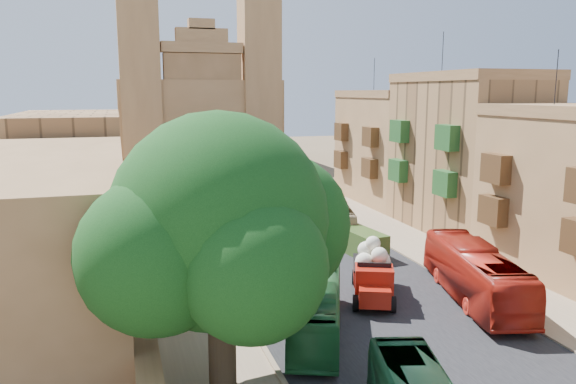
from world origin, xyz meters
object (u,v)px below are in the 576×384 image
church (198,108)px  car_blue_a (269,279)px  car_cream (333,225)px  street_tree_c (156,191)px  street_tree_d (149,169)px  car_dkblue (226,191)px  car_white_b (292,209)px  red_truck (373,272)px  car_white_a (265,218)px  street_tree_a (186,266)px  bus_cream_east (335,217)px  car_blue_b (206,176)px  bus_red_east (475,274)px  bus_green_north (317,308)px  street_tree_b (167,216)px  olive_pickup (362,243)px  ficus_tree (222,229)px  pedestrian_c (458,258)px  pedestrian_a (503,290)px

church → car_blue_a: size_ratio=10.46×
car_cream → street_tree_c: bearing=-8.8°
street_tree_d → car_dkblue: 9.19m
street_tree_c → car_white_b: size_ratio=1.12×
car_blue_a → street_tree_d: bearing=119.2°
red_truck → car_white_a: (-1.44, 20.00, -0.90)m
street_tree_a → bus_cream_east: 20.79m
car_blue_b → red_truck: bearing=-81.2°
street_tree_a → street_tree_d: size_ratio=0.82×
bus_cream_east → bus_red_east: bearing=111.3°
red_truck → bus_green_north: 6.29m
street_tree_b → olive_pickup: (14.00, -4.00, -2.14)m
street_tree_c → bus_cream_east: size_ratio=0.43×
ficus_tree → car_white_b: (12.42, 30.61, -6.11)m
street_tree_d → red_truck: size_ratio=0.81×
church → bus_cream_east: bearing=-85.0°
bus_cream_east → car_cream: bearing=-8.3°
car_dkblue → car_blue_b: 11.75m
street_tree_a → car_white_a: (9.50, 19.66, -2.17)m
street_tree_c → car_white_b: 13.29m
street_tree_d → bus_red_east: bearing=-66.8°
car_blue_a → pedestrian_c: size_ratio=2.08×
bus_cream_east → car_cream: 0.71m
church → ficus_tree: size_ratio=3.17×
red_truck → car_blue_a: (-5.52, 3.27, -0.96)m
car_white_b → bus_red_east: bearing=106.8°
bus_green_north → bus_red_east: (10.50, 1.76, 0.25)m
street_tree_b → red_truck: 16.56m
bus_cream_east → car_blue_a: 14.98m
car_white_a → pedestrian_a: pedestrian_a is taller
street_tree_a → red_truck: street_tree_a is taller
red_truck → car_blue_a: bearing=149.3°
car_white_b → car_blue_b: size_ratio=0.91×
bus_cream_east → car_dkblue: bearing=-59.0°
church → car_blue_b: bearing=-95.2°
street_tree_b → car_blue_b: size_ratio=1.07×
car_blue_b → car_cream: bearing=-73.6°
street_tree_d → olive_pickup: 31.41m
street_tree_a → pedestrian_a: bearing=-11.4°
car_white_a → red_truck: bearing=-110.3°
pedestrian_c → car_white_a: bearing=-128.5°
bus_red_east → car_white_b: (-3.47, 25.09, -0.95)m
street_tree_d → car_dkblue: bearing=-6.8°
car_cream → car_dkblue: bearing=-50.6°
car_blue_a → car_dkblue: 32.19m
street_tree_d → red_truck: (10.94, -36.33, -1.91)m
ficus_tree → car_white_b: bearing=67.9°
car_dkblue → car_blue_b: size_ratio=1.00×
street_tree_a → pedestrian_a: street_tree_a is taller
red_truck → car_blue_b: bearing=93.3°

